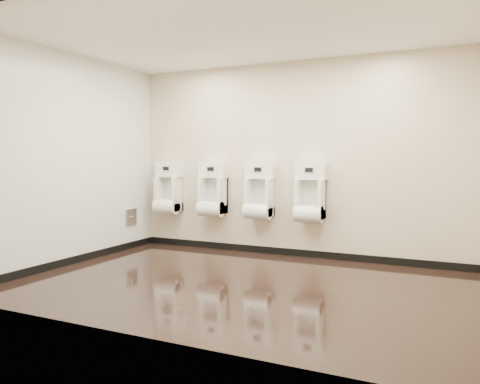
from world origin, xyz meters
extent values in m
cube|color=black|center=(0.00, 0.00, 0.00)|extent=(5.00, 3.50, 0.00)
cube|color=white|center=(0.00, 0.00, 2.80)|extent=(5.00, 3.50, 0.00)
cube|color=beige|center=(0.00, 1.75, 1.40)|extent=(5.00, 0.02, 2.80)
cube|color=beige|center=(0.00, -1.75, 1.40)|extent=(5.00, 0.02, 2.80)
cube|color=beige|center=(-2.50, 0.00, 1.40)|extent=(0.02, 3.50, 2.80)
cube|color=white|center=(-2.50, 0.00, 1.40)|extent=(0.01, 3.50, 2.80)
cube|color=black|center=(0.00, 1.74, 0.05)|extent=(5.00, 0.02, 0.10)
cube|color=black|center=(-2.49, 0.00, 0.05)|extent=(0.02, 3.50, 0.10)
cube|color=#9E9EA3|center=(-2.48, 1.20, 0.50)|extent=(0.03, 0.25, 0.25)
cylinder|color=silver|center=(-2.46, 1.20, 0.50)|extent=(0.02, 0.04, 0.04)
cube|color=white|center=(-2.05, 1.61, 0.85)|extent=(0.38, 0.28, 0.54)
cube|color=silver|center=(-2.05, 1.70, 0.89)|extent=(0.29, 0.01, 0.42)
cylinder|color=white|center=(-2.05, 1.54, 0.65)|extent=(0.38, 0.23, 0.23)
cube|color=white|center=(-2.05, 1.65, 1.24)|extent=(0.43, 0.20, 0.23)
cube|color=black|center=(-2.05, 1.54, 1.26)|extent=(0.11, 0.01, 0.06)
cube|color=silver|center=(-2.05, 1.54, 1.26)|extent=(0.13, 0.01, 0.08)
cylinder|color=silver|center=(-1.83, 1.65, 1.24)|extent=(0.01, 0.03, 0.03)
cube|color=white|center=(-1.24, 1.61, 0.85)|extent=(0.38, 0.28, 0.54)
cube|color=silver|center=(-1.24, 1.70, 0.89)|extent=(0.29, 0.01, 0.42)
cylinder|color=white|center=(-1.24, 1.54, 0.65)|extent=(0.38, 0.23, 0.23)
cube|color=white|center=(-1.24, 1.65, 1.24)|extent=(0.43, 0.20, 0.23)
cube|color=black|center=(-1.24, 1.54, 1.26)|extent=(0.11, 0.01, 0.06)
cube|color=silver|center=(-1.24, 1.54, 1.26)|extent=(0.13, 0.01, 0.08)
cylinder|color=silver|center=(-1.02, 1.65, 1.24)|extent=(0.01, 0.03, 0.03)
cube|color=white|center=(-0.46, 1.61, 0.85)|extent=(0.38, 0.28, 0.54)
cube|color=silver|center=(-0.46, 1.70, 0.89)|extent=(0.29, 0.01, 0.42)
cylinder|color=white|center=(-0.46, 1.54, 0.65)|extent=(0.38, 0.23, 0.23)
cube|color=white|center=(-0.46, 1.65, 1.24)|extent=(0.43, 0.20, 0.23)
cube|color=black|center=(-0.46, 1.54, 1.26)|extent=(0.11, 0.01, 0.06)
cube|color=silver|center=(-0.46, 1.54, 1.26)|extent=(0.13, 0.01, 0.08)
cylinder|color=silver|center=(-0.24, 1.65, 1.24)|extent=(0.01, 0.03, 0.03)
cube|color=white|center=(0.31, 1.61, 0.85)|extent=(0.38, 0.28, 0.54)
cube|color=silver|center=(0.31, 1.70, 0.89)|extent=(0.29, 0.01, 0.42)
cylinder|color=white|center=(0.31, 1.54, 0.65)|extent=(0.38, 0.23, 0.23)
cube|color=white|center=(0.31, 1.65, 1.24)|extent=(0.43, 0.20, 0.23)
cube|color=black|center=(0.31, 1.54, 1.26)|extent=(0.11, 0.01, 0.06)
cube|color=silver|center=(0.31, 1.54, 1.26)|extent=(0.13, 0.01, 0.08)
cylinder|color=silver|center=(0.53, 1.65, 1.24)|extent=(0.01, 0.03, 0.03)
camera|label=1|loc=(2.19, -4.68, 1.40)|focal=35.00mm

